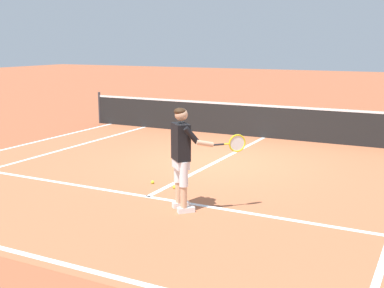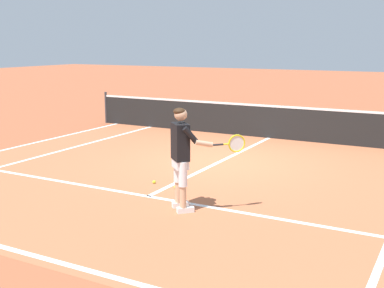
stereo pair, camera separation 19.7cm
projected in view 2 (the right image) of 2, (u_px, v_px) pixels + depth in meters
name	position (u px, v px, depth m)	size (l,w,h in m)	color
ground_plane	(221.00, 161.00, 11.66)	(80.00, 80.00, 0.00)	#9E5133
court_inner_surface	(194.00, 174.00, 10.53)	(10.98, 9.65, 0.00)	#B2603D
line_baseline	(29.00, 254.00, 6.54)	(10.98, 0.10, 0.01)	white
line_service	(148.00, 196.00, 9.00)	(8.23, 0.10, 0.01)	white
line_centre_service	(223.00, 160.00, 11.75)	(0.10, 6.40, 0.01)	white
line_singles_left	(50.00, 154.00, 12.44)	(0.10, 9.25, 0.01)	white
line_doubles_left	(11.00, 148.00, 13.09)	(0.10, 9.25, 0.01)	white
tennis_net	(270.00, 121.00, 14.41)	(11.96, 0.08, 1.07)	#333338
tennis_player	(182.00, 152.00, 8.08)	(1.15, 0.76, 1.71)	white
tennis_ball_near_feet	(154.00, 182.00, 9.82)	(0.07, 0.07, 0.07)	#CCE02D
tennis_ball_by_baseline	(176.00, 187.00, 9.48)	(0.07, 0.07, 0.07)	#CCE02D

